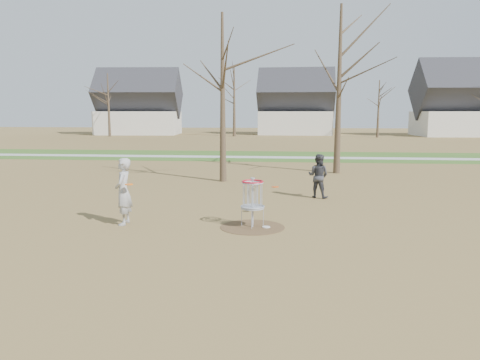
% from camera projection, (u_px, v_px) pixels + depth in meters
% --- Properties ---
extents(ground, '(160.00, 160.00, 0.00)m').
position_uv_depth(ground, '(252.00, 227.00, 12.97)').
color(ground, brown).
rests_on(ground, ground).
extents(green_band, '(160.00, 8.00, 0.01)m').
position_uv_depth(green_band, '(274.00, 156.00, 33.64)').
color(green_band, '#2D5119').
rests_on(green_band, ground).
extents(footpath, '(160.00, 1.50, 0.01)m').
position_uv_depth(footpath, '(274.00, 157.00, 32.65)').
color(footpath, '#9E9E99').
rests_on(footpath, green_band).
extents(dirt_circle, '(1.80, 1.80, 0.01)m').
position_uv_depth(dirt_circle, '(252.00, 227.00, 12.97)').
color(dirt_circle, '#47331E').
rests_on(dirt_circle, ground).
extents(player_standing, '(0.51, 0.73, 1.90)m').
position_uv_depth(player_standing, '(123.00, 192.00, 13.16)').
color(player_standing, '#A3A3A3').
rests_on(player_standing, ground).
extents(player_throwing, '(0.97, 0.88, 1.63)m').
position_uv_depth(player_throwing, '(318.00, 176.00, 17.32)').
color(player_throwing, '#333338').
rests_on(player_throwing, ground).
extents(disc_grounded, '(0.22, 0.22, 0.02)m').
position_uv_depth(disc_grounded, '(266.00, 227.00, 12.92)').
color(disc_grounded, silver).
rests_on(disc_grounded, dirt_circle).
extents(discs_in_play, '(4.18, 1.98, 0.32)m').
position_uv_depth(discs_in_play, '(209.00, 186.00, 13.55)').
color(discs_in_play, '#ED4A0C').
rests_on(discs_in_play, ground).
extents(disc_golf_basket, '(0.64, 0.64, 1.35)m').
position_uv_depth(disc_golf_basket, '(253.00, 195.00, 12.84)').
color(disc_golf_basket, '#9EA3AD').
rests_on(disc_golf_basket, ground).
extents(bare_trees, '(52.62, 44.98, 9.00)m').
position_uv_depth(bare_trees, '(297.00, 90.00, 47.24)').
color(bare_trees, '#382B1E').
rests_on(bare_trees, ground).
extents(houses_row, '(56.51, 10.01, 7.26)m').
position_uv_depth(houses_row, '(313.00, 109.00, 63.76)').
color(houses_row, silver).
rests_on(houses_row, ground).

